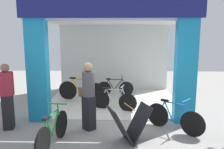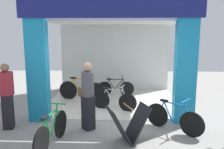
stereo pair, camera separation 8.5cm
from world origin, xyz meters
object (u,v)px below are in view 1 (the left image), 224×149
Objects in this scene: bicycle_parked_1 at (174,118)px; pedestrian_3 at (88,95)px; bicycle_parked_0 at (53,131)px; pedestrian_1 at (7,95)px; bicycle_inside_0 at (81,90)px; bicycle_inside_2 at (114,100)px; bicycle_inside_1 at (115,88)px; sandwich_board_sign at (129,124)px.

bicycle_parked_1 is 0.71× the size of pedestrian_3.
pedestrian_1 reaches higher than bicycle_parked_0.
bicycle_parked_1 is 0.72× the size of pedestrian_1.
bicycle_parked_0 is 1.80m from pedestrian_1.
bicycle_inside_0 is 1.20× the size of bicycle_inside_2.
pedestrian_3 is (0.65, 0.98, 0.53)m from bicycle_parked_0.
pedestrian_1 is at bearing 179.30° from bicycle_parked_1.
bicycle_parked_0 is 1.29m from pedestrian_3.
pedestrian_3 is (-2.15, 0.05, 0.55)m from bicycle_parked_1.
bicycle_parked_1 is at bearing 18.30° from bicycle_parked_0.
bicycle_parked_0 is (-0.06, -3.56, -0.02)m from bicycle_inside_0.
bicycle_inside_1 is 1.17× the size of bicycle_parked_1.
bicycle_inside_2 is at bearing 29.69° from pedestrian_1.
bicycle_inside_1 is 3.64m from bicycle_parked_1.
sandwich_board_sign is 0.62× the size of pedestrian_1.
bicycle_inside_0 reaches higher than sandwich_board_sign.
bicycle_inside_0 is 1.40× the size of bicycle_parked_1.
bicycle_inside_0 is 1.05× the size of bicycle_parked_0.
sandwich_board_sign is (1.65, 0.29, 0.06)m from bicycle_parked_0.
pedestrian_1 is 2.07m from pedestrian_3.
sandwich_board_sign is at bearing 9.98° from bicycle_parked_0.
bicycle_inside_0 is 3.64m from sandwich_board_sign.
bicycle_inside_1 is 3.35m from pedestrian_3.
bicycle_parked_1 is at bearing 28.90° from sandwich_board_sign.
bicycle_parked_0 reaches higher than bicycle_inside_2.
pedestrian_1 is at bearing -150.31° from bicycle_inside_2.
bicycle_parked_1 is (1.53, -3.30, 0.03)m from bicycle_inside_1.
bicycle_inside_0 is 1.01× the size of pedestrian_1.
bicycle_inside_1 is 0.85× the size of pedestrian_1.
sandwich_board_sign is (0.38, -3.93, 0.11)m from bicycle_inside_1.
bicycle_inside_1 is at bearing 28.65° from bicycle_inside_0.
bicycle_parked_0 is 1.68m from sandwich_board_sign.
bicycle_inside_0 is 1.63× the size of sandwich_board_sign.
pedestrian_3 is at bearing -100.82° from bicycle_inside_1.
bicycle_inside_0 is 1.39m from bicycle_inside_1.
bicycle_inside_0 is at bearing 115.95° from sandwich_board_sign.
bicycle_inside_2 is 0.82× the size of pedestrian_3.
sandwich_board_sign reaches higher than bicycle_inside_1.
pedestrian_3 is (-0.61, -1.53, 0.57)m from bicycle_inside_2.
bicycle_inside_2 is at bearing 63.22° from bicycle_parked_0.
bicycle_inside_1 is 1.72m from bicycle_inside_2.
sandwich_board_sign is at bearing -34.72° from pedestrian_3.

